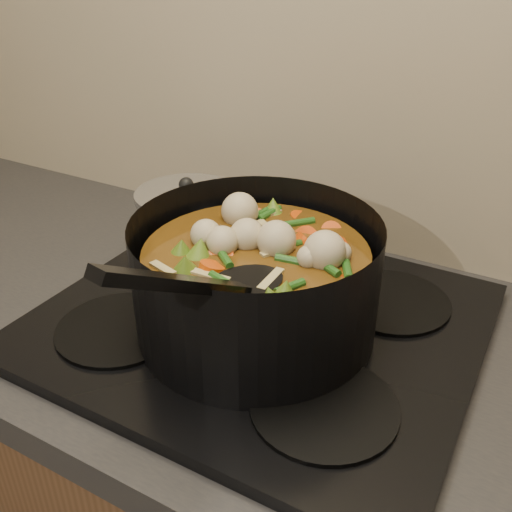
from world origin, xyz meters
The scene contains 3 objects.
stovetop centered at (0.00, 1.93, 0.92)m, with size 0.62×0.54×0.03m.
stockpot centered at (0.01, 1.90, 1.01)m, with size 0.43×0.51×0.25m.
saucepan centered at (-0.20, 2.04, 0.99)m, with size 0.18×0.18×0.14m.
Camera 1 is at (0.34, 1.32, 1.42)m, focal length 40.00 mm.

